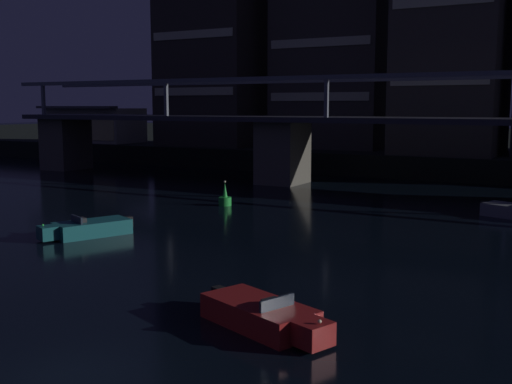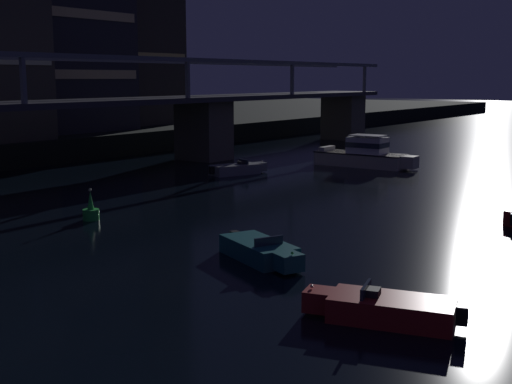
% 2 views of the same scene
% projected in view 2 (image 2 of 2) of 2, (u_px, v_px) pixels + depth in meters
% --- Properties ---
extents(river_bridge, '(85.83, 6.40, 9.38)m').
position_uv_depth(river_bridge, '(92.00, 123.00, 52.61)').
color(river_bridge, '#605B51').
rests_on(river_bridge, ground).
extents(cabin_cruiser_near_left, '(2.97, 9.21, 2.79)m').
position_uv_depth(cabin_cruiser_near_left, '(364.00, 155.00, 58.55)').
color(cabin_cruiser_near_left, beige).
rests_on(cabin_cruiser_near_left, ground).
extents(speedboat_near_center, '(2.81, 5.18, 1.16)m').
position_uv_depth(speedboat_near_center, '(385.00, 309.00, 21.38)').
color(speedboat_near_center, maroon).
rests_on(speedboat_near_center, ground).
extents(speedboat_mid_center, '(3.20, 5.04, 1.16)m').
position_uv_depth(speedboat_mid_center, '(261.00, 251.00, 28.51)').
color(speedboat_mid_center, '#196066').
rests_on(speedboat_mid_center, ground).
extents(speedboat_mid_right, '(5.11, 3.02, 1.16)m').
position_uv_depth(speedboat_mid_right, '(237.00, 169.00, 54.02)').
color(speedboat_mid_right, gray).
rests_on(speedboat_mid_right, ground).
extents(channel_buoy, '(0.90, 0.90, 1.76)m').
position_uv_depth(channel_buoy, '(91.00, 212.00, 36.57)').
color(channel_buoy, green).
rests_on(channel_buoy, ground).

